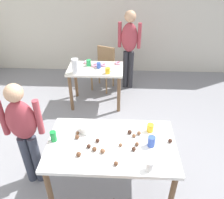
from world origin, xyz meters
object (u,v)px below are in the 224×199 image
mixing_bowl (87,128)px  soda_can (53,136)px  person_adult_far (129,44)px  dining_table_far (96,75)px  pitcher_far (75,66)px  dining_table_near (111,149)px  chair_far_table (104,66)px  person_girl_near (24,130)px

mixing_bowl → soda_can: 0.38m
mixing_bowl → person_adult_far: bearing=77.5°
dining_table_far → person_adult_far: bearing=47.9°
pitcher_far → dining_table_far: bearing=33.7°
dining_table_far → soda_can: soda_can is taller
dining_table_near → pitcher_far: size_ratio=5.48×
dining_table_far → mixing_bowl: bearing=-87.2°
chair_far_table → soda_can: bearing=-98.0°
person_adult_far → pitcher_far: size_ratio=6.31×
chair_far_table → mixing_bowl: size_ratio=5.29×
soda_can → mixing_bowl: bearing=27.6°
chair_far_table → person_adult_far: (0.50, 0.01, 0.47)m
dining_table_near → mixing_bowl: 0.37m
dining_table_near → soda_can: bearing=178.5°
chair_far_table → person_girl_near: (-0.70, -2.44, 0.34)m
dining_table_far → chair_far_table: 0.67m
dining_table_near → chair_far_table: size_ratio=1.59×
person_adult_far → mixing_bowl: size_ratio=9.71×
dining_table_near → soda_can: soda_can is taller
soda_can → person_girl_near: bearing=169.0°
dining_table_near → pitcher_far: (-0.69, 1.66, 0.21)m
dining_table_near → dining_table_far: same height
chair_far_table → soda_can: size_ratio=7.13×
dining_table_far → pitcher_far: bearing=-146.3°
person_girl_near → soda_can: (0.35, -0.07, -0.02)m
soda_can → pitcher_far: pitcher_far is taller
dining_table_near → person_adult_far: person_adult_far is taller
chair_far_table → person_adult_far: 0.69m
chair_far_table → pitcher_far: size_ratio=3.44×
dining_table_near → soda_can: 0.65m
mixing_bowl → pitcher_far: 1.52m
dining_table_near → person_adult_far: bearing=84.9°
person_girl_near → mixing_bowl: (0.68, 0.11, -0.04)m
dining_table_far → soda_can: 1.88m
chair_far_table → pitcher_far: 1.03m
person_girl_near → soda_can: size_ratio=11.53×
person_girl_near → mixing_bowl: 0.69m
chair_far_table → dining_table_far: bearing=-98.8°
dining_table_far → person_girl_near: bearing=-108.5°
chair_far_table → soda_can: (-0.35, -2.50, 0.31)m
dining_table_near → mixing_bowl: (-0.29, 0.19, 0.13)m
mixing_bowl → soda_can: size_ratio=1.35×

